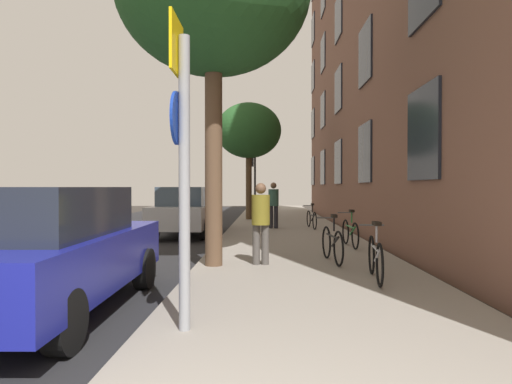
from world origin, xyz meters
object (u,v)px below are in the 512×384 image
(pedestrian_1, at_px, (274,202))
(car_1, at_px, (187,210))
(sign_post, at_px, (182,151))
(bicycle_1, at_px, (332,243))
(pedestrian_0, at_px, (261,218))
(bicycle_0, at_px, (375,257))
(bicycle_2, at_px, (350,232))
(bicycle_3, at_px, (312,219))
(traffic_light, at_px, (253,171))
(car_0, at_px, (50,249))
(tree_far, at_px, (249,131))

(pedestrian_1, relative_size, car_1, 0.38)
(sign_post, distance_m, bicycle_1, 4.99)
(bicycle_1, xyz_separation_m, pedestrian_0, (-1.43, -0.28, 0.53))
(bicycle_0, bearing_deg, sign_post, -136.60)
(bicycle_1, height_order, bicycle_2, bicycle_1)
(bicycle_3, height_order, car_1, car_1)
(bicycle_1, bearing_deg, traffic_light, 96.86)
(bicycle_1, height_order, bicycle_3, bicycle_1)
(sign_post, xyz_separation_m, bicycle_1, (2.21, 4.21, -1.51))
(bicycle_0, relative_size, bicycle_1, 1.01)
(car_0, relative_size, car_1, 0.98)
(sign_post, height_order, pedestrian_1, sign_post)
(pedestrian_0, bearing_deg, bicycle_0, -37.26)
(traffic_light, bearing_deg, bicycle_0, -82.44)
(tree_far, relative_size, pedestrian_1, 3.25)
(sign_post, relative_size, traffic_light, 0.92)
(bicycle_0, relative_size, car_1, 0.37)
(pedestrian_0, relative_size, car_0, 0.37)
(sign_post, xyz_separation_m, bicycle_3, (2.56, 11.46, -1.53))
(bicycle_2, bearing_deg, bicycle_1, -109.22)
(bicycle_3, bearing_deg, sign_post, -102.57)
(tree_far, height_order, bicycle_1, tree_far)
(traffic_light, relative_size, car_1, 0.81)
(sign_post, relative_size, bicycle_0, 1.98)
(traffic_light, distance_m, car_1, 11.75)
(bicycle_1, bearing_deg, bicycle_0, -75.51)
(bicycle_2, bearing_deg, bicycle_0, -95.17)
(sign_post, bearing_deg, traffic_light, 89.66)
(bicycle_3, relative_size, car_1, 0.38)
(sign_post, xyz_separation_m, bicycle_2, (3.01, 6.50, -1.52))
(car_0, bearing_deg, bicycle_2, 49.06)
(traffic_light, distance_m, car_0, 20.82)
(tree_far, bearing_deg, sign_post, -90.29)
(bicycle_0, height_order, car_0, car_0)
(bicycle_2, height_order, car_0, car_0)
(bicycle_3, xyz_separation_m, car_0, (-4.41, -10.57, 0.36))
(traffic_light, bearing_deg, bicycle_1, -83.14)
(bicycle_0, xyz_separation_m, car_1, (-4.42, 7.57, 0.35))
(bicycle_0, bearing_deg, traffic_light, 97.56)
(sign_post, xyz_separation_m, tree_far, (0.08, 15.95, 2.25))
(bicycle_1, relative_size, car_0, 0.38)
(traffic_light, bearing_deg, bicycle_3, -76.46)
(bicycle_0, distance_m, car_1, 8.77)
(bicycle_0, distance_m, bicycle_1, 1.75)
(bicycle_3, xyz_separation_m, car_1, (-4.32, -1.38, 0.36))
(bicycle_2, bearing_deg, sign_post, -114.87)
(car_0, bearing_deg, traffic_light, 84.51)
(bicycle_2, bearing_deg, pedestrian_1, 110.56)
(bicycle_0, bearing_deg, bicycle_1, 104.49)
(bicycle_2, distance_m, pedestrian_0, 3.45)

